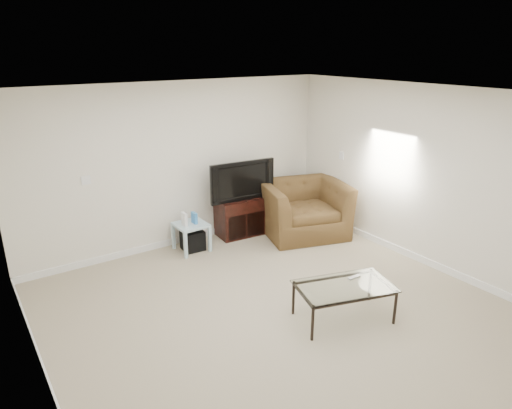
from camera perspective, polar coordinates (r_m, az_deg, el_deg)
floor at (r=5.51m, az=2.84°, el=-13.30°), size 5.00×5.00×0.00m
ceiling at (r=4.68m, az=3.35°, el=13.51°), size 5.00×5.00×0.00m
wall_back at (r=7.02m, az=-9.44°, el=4.83°), size 5.00×0.02×2.50m
wall_left at (r=4.07m, az=-26.43°, el=-7.79°), size 0.02×5.00×2.50m
wall_right at (r=6.71m, az=20.33°, el=3.22°), size 0.02×5.00×2.50m
plate_back at (r=6.56m, az=-20.50°, el=2.85°), size 0.12×0.02×0.12m
plate_right_switch at (r=7.70m, az=10.65°, el=6.03°), size 0.02×0.09×0.13m
plate_right_outlet at (r=7.77m, az=11.77°, el=-1.25°), size 0.02×0.08×0.12m
tv_stand at (r=7.52m, az=-2.14°, el=-1.42°), size 0.79×0.58×0.63m
dvd_player at (r=7.42m, az=-2.00°, el=-0.01°), size 0.44×0.32×0.06m
television at (r=7.30m, az=-2.08°, el=3.15°), size 1.04×0.30×0.64m
side_table at (r=7.01m, az=-8.07°, el=-4.03°), size 0.46×0.46×0.43m
subwoofer at (r=7.06m, az=-7.92°, el=-4.41°), size 0.33×0.33×0.31m
game_console at (r=6.83m, az=-8.93°, el=-1.84°), size 0.05×0.15×0.20m
game_case at (r=6.91m, az=-7.72°, el=-1.67°), size 0.05×0.13×0.17m
recliner at (r=7.48m, az=5.99°, el=0.54°), size 1.52×1.22×1.16m
coffee_table at (r=5.38m, az=10.87°, el=-11.92°), size 1.21×0.90×0.42m
remote at (r=5.46m, az=12.16°, el=-8.87°), size 0.17×0.05×0.02m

